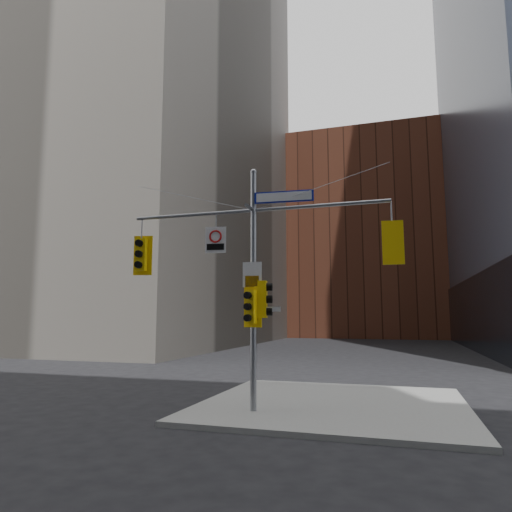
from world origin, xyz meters
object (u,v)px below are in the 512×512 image
Objects in this scene: signal_assembly at (253,262)px; regulatory_sign_arm at (216,239)px; street_sign_blade at (284,197)px; traffic_light_pole_front at (251,307)px; traffic_light_west_arm at (141,255)px; traffic_light_pole_side at (264,299)px; traffic_light_east_arm at (393,243)px.

signal_assembly is 1.43m from regulatory_sign_arm.
regulatory_sign_arm is (-2.16, -0.02, -1.17)m from street_sign_blade.
traffic_light_west_arm is at bearing -176.28° from traffic_light_pole_front.
signal_assembly reaches higher than traffic_light_pole_side.
traffic_light_east_arm is 1.11× the size of traffic_light_pole_side.
traffic_light_west_arm is 2.64m from regulatory_sign_arm.
signal_assembly is 1.15m from traffic_light_pole_side.
regulatory_sign_arm is (2.61, -0.03, 0.38)m from traffic_light_west_arm.
street_sign_blade is 2.46m from regulatory_sign_arm.
traffic_light_pole_side is (4.15, 0.00, -1.48)m from traffic_light_west_arm.
traffic_light_west_arm is 0.74× the size of street_sign_blade.
traffic_light_west_arm is (-3.82, 0.01, 0.38)m from signal_assembly.
regulatory_sign_arm is (-5.20, -0.02, 0.38)m from traffic_light_east_arm.
regulatory_sign_arm is at bearing -179.05° from signal_assembly.
traffic_light_pole_front is at bearing -19.51° from regulatory_sign_arm.
traffic_light_east_arm reaches higher than traffic_light_pole_front.
traffic_light_east_arm is 3.95m from traffic_light_pole_side.
regulatory_sign_arm is (-1.54, -0.03, 1.86)m from traffic_light_pole_side.
street_sign_blade is at bearing 23.83° from traffic_light_pole_front.
street_sign_blade is at bearing -7.38° from regulatory_sign_arm.
traffic_light_east_arm is 0.68× the size of street_sign_blade.
traffic_light_east_arm is at bearing 11.77° from traffic_light_pole_front.
traffic_light_pole_front is 2.42m from regulatory_sign_arm.
signal_assembly is at bearing -4.16° from traffic_light_east_arm.
traffic_light_pole_side is (0.33, 0.01, -1.10)m from signal_assembly.
signal_assembly is 3.84m from traffic_light_west_arm.
traffic_light_east_arm is 4.35m from traffic_light_pole_front.
signal_assembly is 6.67× the size of traffic_light_east_arm.
traffic_light_west_arm is 1.61× the size of regulatory_sign_arm.
regulatory_sign_arm is at bearing 83.48° from traffic_light_pole_side.
regulatory_sign_arm reaches higher than traffic_light_pole_front.
regulatory_sign_arm is at bearing 175.59° from street_sign_blade.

